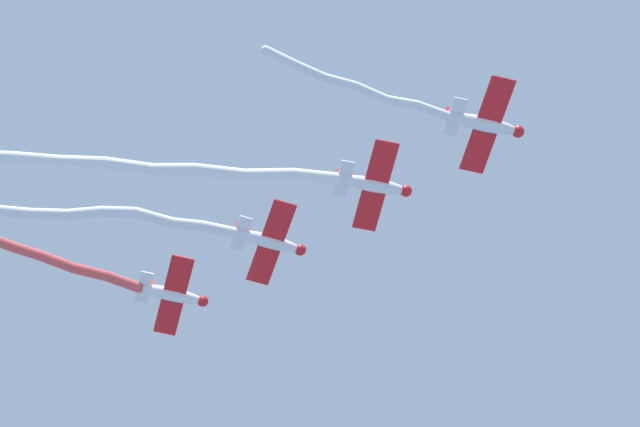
{
  "coord_description": "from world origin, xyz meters",
  "views": [
    {
      "loc": [
        10.91,
        -33.17,
        5.27
      ],
      "look_at": [
        -8.25,
        6.13,
        75.78
      ],
      "focal_mm": 64.37,
      "sensor_mm": 36.0,
      "label": 1
    }
  ],
  "objects_px": {
    "airplane_left_wing": "(375,185)",
    "airplane_slot": "(173,295)",
    "airplane_lead": "(486,124)",
    "airplane_right_wing": "(271,242)"
  },
  "relations": [
    {
      "from": "airplane_left_wing",
      "to": "airplane_lead",
      "type": "bearing_deg",
      "value": -45.47
    },
    {
      "from": "airplane_lead",
      "to": "airplane_slot",
      "type": "xyz_separation_m",
      "value": [
        -26.89,
        3.52,
        0.75
      ]
    },
    {
      "from": "airplane_left_wing",
      "to": "airplane_slot",
      "type": "bearing_deg",
      "value": 134.49
    },
    {
      "from": "airplane_lead",
      "to": "airplane_slot",
      "type": "distance_m",
      "value": 27.13
    },
    {
      "from": "airplane_slot",
      "to": "airplane_left_wing",
      "type": "bearing_deg",
      "value": -48.8
    },
    {
      "from": "airplane_left_wing",
      "to": "airplane_right_wing",
      "type": "xyz_separation_m",
      "value": [
        -8.97,
        1.18,
        0.25
      ]
    },
    {
      "from": "airplane_left_wing",
      "to": "airplane_slot",
      "type": "distance_m",
      "value": 18.09
    },
    {
      "from": "airplane_left_wing",
      "to": "airplane_right_wing",
      "type": "distance_m",
      "value": 9.05
    },
    {
      "from": "airplane_right_wing",
      "to": "airplane_slot",
      "type": "height_order",
      "value": "airplane_slot"
    },
    {
      "from": "airplane_slot",
      "to": "airplane_right_wing",
      "type": "bearing_deg",
      "value": -48.76
    }
  ]
}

